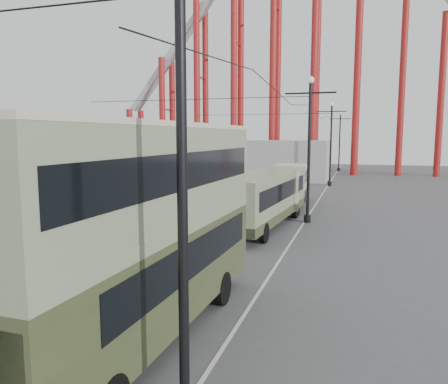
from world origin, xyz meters
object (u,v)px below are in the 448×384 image
(single_decker_green, at_px, (263,196))
(pedestrian, at_px, (196,223))
(single_decker_cream, at_px, (287,185))
(lamp_post_near, at_px, (180,7))
(double_decker_bus, at_px, (140,221))

(single_decker_green, height_order, pedestrian, single_decker_green)
(single_decker_green, bearing_deg, pedestrian, -120.94)
(single_decker_green, bearing_deg, single_decker_cream, 93.13)
(lamp_post_near, bearing_deg, single_decker_cream, 94.93)
(lamp_post_near, bearing_deg, single_decker_green, 97.50)
(single_decker_cream, bearing_deg, double_decker_bus, -93.37)
(single_decker_cream, relative_size, pedestrian, 6.02)
(single_decker_green, distance_m, single_decker_cream, 7.81)
(double_decker_bus, xyz_separation_m, single_decker_cream, (0.19, 23.72, -1.56))
(lamp_post_near, relative_size, single_decker_cream, 1.04)
(lamp_post_near, xyz_separation_m, double_decker_bus, (-2.49, 2.97, -4.51))
(lamp_post_near, height_order, single_decker_cream, lamp_post_near)
(lamp_post_near, height_order, pedestrian, lamp_post_near)
(double_decker_bus, distance_m, pedestrian, 12.41)
(single_decker_green, relative_size, single_decker_cream, 1.17)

